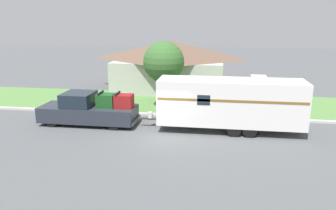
{
  "coord_description": "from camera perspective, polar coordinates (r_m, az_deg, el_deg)",
  "views": [
    {
      "loc": [
        2.85,
        -17.05,
        6.32
      ],
      "look_at": [
        0.09,
        1.38,
        1.4
      ],
      "focal_mm": 35.0,
      "sensor_mm": 36.0,
      "label": 1
    }
  ],
  "objects": [
    {
      "name": "pickup_truck",
      "position": [
        20.68,
        -13.52,
        -0.82
      ],
      "size": [
        5.98,
        2.09,
        2.06
      ],
      "color": "black",
      "rests_on": "ground_plane"
    },
    {
      "name": "ground_plane",
      "position": [
        18.41,
        -0.92,
        -5.29
      ],
      "size": [
        120.0,
        120.0,
        0.0
      ],
      "primitive_type": "plane",
      "color": "#515456"
    },
    {
      "name": "tree_in_yard",
      "position": [
        23.1,
        -0.74,
        7.5
      ],
      "size": [
        2.89,
        2.89,
        4.85
      ],
      "color": "brown",
      "rests_on": "ground_plane"
    },
    {
      "name": "curb_strip",
      "position": [
        21.91,
        0.69,
        -1.79
      ],
      "size": [
        80.0,
        0.3,
        0.14
      ],
      "color": "beige",
      "rests_on": "ground_plane"
    },
    {
      "name": "house_across_street",
      "position": [
        30.37,
        0.37,
        7.15
      ],
      "size": [
        10.3,
        7.79,
        4.4
      ],
      "color": "#B2B2A8",
      "rests_on": "ground_plane"
    },
    {
      "name": "travel_trailer",
      "position": [
        19.02,
        10.82,
        0.51
      ],
      "size": [
        9.48,
        2.25,
        3.28
      ],
      "color": "black",
      "rests_on": "ground_plane"
    },
    {
      "name": "lawn_strip",
      "position": [
        25.42,
        1.81,
        0.42
      ],
      "size": [
        80.0,
        7.0,
        0.03
      ],
      "color": "#568442",
      "rests_on": "ground_plane"
    },
    {
      "name": "mailbox",
      "position": [
        23.39,
        -7.41,
        1.43
      ],
      "size": [
        0.48,
        0.2,
        1.25
      ],
      "color": "brown",
      "rests_on": "ground_plane"
    }
  ]
}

